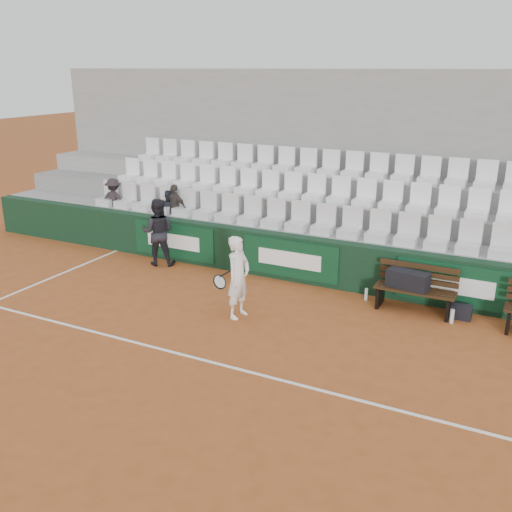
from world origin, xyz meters
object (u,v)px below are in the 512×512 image
(bench_left, at_px, (414,300))
(water_bottle_near, at_px, (366,294))
(spectator_a, at_px, (113,183))
(spectator_c, at_px, (168,192))
(tennis_player, at_px, (238,277))
(spectator_b, at_px, (174,190))
(sports_bag_ground, at_px, (460,312))
(ball_kid, at_px, (158,232))
(water_bottle_far, at_px, (452,316))
(sports_bag_left, at_px, (408,280))

(bench_left, xyz_separation_m, water_bottle_near, (-0.96, 0.13, -0.10))
(spectator_a, xyz_separation_m, spectator_c, (1.71, 0.00, -0.07))
(tennis_player, bearing_deg, spectator_b, 139.84)
(sports_bag_ground, bearing_deg, ball_kid, -179.80)
(sports_bag_ground, relative_size, tennis_player, 0.26)
(spectator_b, bearing_deg, sports_bag_ground, 175.51)
(tennis_player, relative_size, ball_kid, 0.98)
(tennis_player, bearing_deg, sports_bag_ground, 25.69)
(water_bottle_far, height_order, tennis_player, tennis_player)
(water_bottle_far, height_order, spectator_b, spectator_b)
(sports_bag_ground, distance_m, ball_kid, 6.83)
(spectator_a, bearing_deg, ball_kid, 147.06)
(water_bottle_far, height_order, spectator_c, spectator_c)
(bench_left, height_order, sports_bag_left, sports_bag_left)
(sports_bag_ground, distance_m, spectator_a, 9.07)
(sports_bag_ground, height_order, water_bottle_near, sports_bag_ground)
(sports_bag_ground, bearing_deg, water_bottle_near, 178.06)
(water_bottle_near, xyz_separation_m, tennis_player, (-1.91, -1.85, 0.66))
(water_bottle_far, height_order, spectator_a, spectator_a)
(tennis_player, bearing_deg, ball_kid, 150.23)
(tennis_player, bearing_deg, water_bottle_near, 44.07)
(sports_bag_left, height_order, sports_bag_ground, sports_bag_left)
(sports_bag_ground, relative_size, ball_kid, 0.26)
(sports_bag_ground, height_order, spectator_a, spectator_a)
(spectator_a, height_order, spectator_b, spectator_b)
(sports_bag_ground, bearing_deg, water_bottle_far, -107.85)
(bench_left, bearing_deg, sports_bag_left, 178.16)
(ball_kid, xyz_separation_m, spectator_b, (-0.18, 0.99, 0.79))
(ball_kid, distance_m, spectator_c, 1.28)
(bench_left, xyz_separation_m, water_bottle_far, (0.74, -0.24, -0.09))
(water_bottle_far, xyz_separation_m, tennis_player, (-3.61, -1.48, 0.64))
(spectator_a, xyz_separation_m, spectator_b, (1.92, 0.00, 0.01))
(bench_left, distance_m, spectator_b, 6.37)
(tennis_player, xyz_separation_m, spectator_c, (-3.47, 2.76, 0.73))
(sports_bag_left, distance_m, water_bottle_near, 0.96)
(sports_bag_left, height_order, spectator_a, spectator_a)
(water_bottle_near, bearing_deg, ball_kid, -179.03)
(ball_kid, relative_size, spectator_b, 1.35)
(bench_left, xyz_separation_m, sports_bag_ground, (0.84, 0.07, -0.10))
(bench_left, bearing_deg, spectator_b, 170.38)
(water_bottle_far, relative_size, spectator_b, 0.23)
(spectator_c, bearing_deg, sports_bag_ground, 149.59)
(bench_left, height_order, water_bottle_far, bench_left)
(spectator_b, bearing_deg, sports_bag_left, 173.61)
(water_bottle_near, xyz_separation_m, spectator_b, (-5.17, 0.91, 1.47))
(water_bottle_far, bearing_deg, spectator_c, 169.78)
(sports_bag_left, bearing_deg, bench_left, -1.84)
(sports_bag_ground, xyz_separation_m, water_bottle_near, (-1.80, 0.06, -0.01))
(sports_bag_left, distance_m, tennis_player, 3.23)
(tennis_player, relative_size, spectator_c, 1.54)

